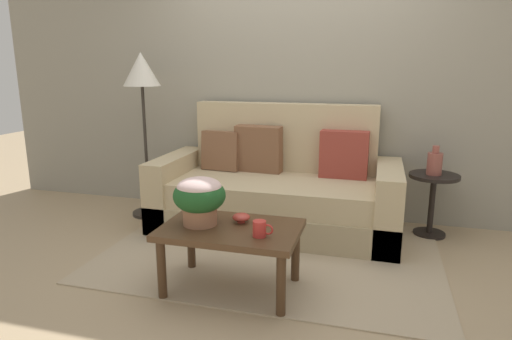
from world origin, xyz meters
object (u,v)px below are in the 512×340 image
(coffee_table, at_px, (231,236))
(potted_plant, at_px, (199,196))
(side_table, at_px, (433,193))
(snack_bowl, at_px, (241,217))
(floor_lamp, at_px, (142,83))
(coffee_mug, at_px, (260,229))
(couch, at_px, (277,191))
(table_vase, at_px, (435,163))

(coffee_table, height_order, potted_plant, potted_plant)
(side_table, distance_m, snack_bowl, 1.83)
(floor_lamp, distance_m, coffee_mug, 2.14)
(coffee_mug, bearing_deg, potted_plant, 166.56)
(coffee_table, bearing_deg, couch, 88.97)
(floor_lamp, bearing_deg, side_table, 3.52)
(snack_bowl, bearing_deg, side_table, 44.40)
(potted_plant, bearing_deg, snack_bowl, 22.61)
(coffee_table, distance_m, side_table, 1.92)
(couch, relative_size, table_vase, 8.63)
(table_vase, bearing_deg, side_table, 46.60)
(coffee_table, relative_size, floor_lamp, 0.56)
(couch, xyz_separation_m, coffee_table, (-0.02, -1.22, 0.03))
(floor_lamp, bearing_deg, coffee_mug, -41.55)
(side_table, bearing_deg, coffee_mug, -127.13)
(floor_lamp, distance_m, table_vase, 2.68)
(side_table, distance_m, floor_lamp, 2.77)
(side_table, height_order, snack_bowl, side_table)
(potted_plant, distance_m, table_vase, 2.06)
(coffee_table, bearing_deg, coffee_mug, -25.69)
(side_table, bearing_deg, couch, -173.40)
(table_vase, bearing_deg, coffee_mug, -127.09)
(couch, bearing_deg, table_vase, 6.26)
(potted_plant, height_order, snack_bowl, potted_plant)
(coffee_table, bearing_deg, snack_bowl, 67.78)
(floor_lamp, relative_size, table_vase, 6.34)
(snack_bowl, bearing_deg, couch, 90.91)
(coffee_table, height_order, snack_bowl, snack_bowl)
(side_table, xyz_separation_m, potted_plant, (-1.55, -1.38, 0.25))
(side_table, relative_size, table_vase, 2.21)
(couch, xyz_separation_m, snack_bowl, (0.02, -1.12, 0.13))
(floor_lamp, xyz_separation_m, snack_bowl, (1.31, -1.12, -0.80))
(side_table, xyz_separation_m, snack_bowl, (-1.30, -1.28, 0.09))
(coffee_mug, xyz_separation_m, table_vase, (1.11, 1.47, 0.16))
(coffee_mug, bearing_deg, side_table, 52.87)
(potted_plant, relative_size, table_vase, 1.37)
(side_table, relative_size, coffee_mug, 4.29)
(coffee_table, distance_m, table_vase, 1.93)
(coffee_table, bearing_deg, floor_lamp, 136.25)
(coffee_mug, bearing_deg, snack_bowl, 131.76)
(coffee_mug, distance_m, snack_bowl, 0.27)
(snack_bowl, bearing_deg, potted_plant, -157.39)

